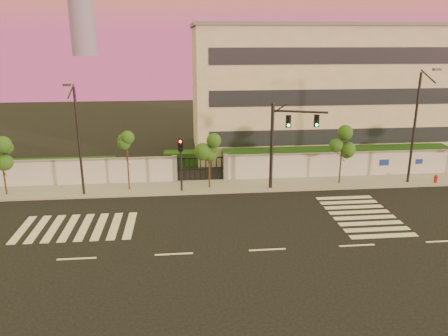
{
  "coord_description": "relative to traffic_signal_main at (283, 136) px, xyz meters",
  "views": [
    {
      "loc": [
        -4.46,
        -20.9,
        10.92
      ],
      "look_at": [
        -1.74,
        6.0,
        2.87
      ],
      "focal_mm": 35.0,
      "sensor_mm": 36.0,
      "label": 1
    }
  ],
  "objects": [
    {
      "name": "ground",
      "position": [
        -2.96,
        -9.62,
        -4.1
      ],
      "size": [
        120.0,
        120.0,
        0.0
      ],
      "primitive_type": "plane",
      "color": "black",
      "rests_on": "ground"
    },
    {
      "name": "sidewalk",
      "position": [
        -2.96,
        0.88,
        -4.02
      ],
      "size": [
        60.0,
        3.0,
        0.15
      ],
      "primitive_type": "cube",
      "color": "gray",
      "rests_on": "ground"
    },
    {
      "name": "streetlight_west",
      "position": [
        -14.5,
        -0.16,
        0.31
      ],
      "size": [
        0.49,
        1.97,
        8.17
      ],
      "color": "black",
      "rests_on": "ground"
    },
    {
      "name": "traffic_signal_main",
      "position": [
        0.0,
        0.0,
        0.0
      ],
      "size": [
        4.02,
        1.47,
        6.49
      ],
      "rotation": [
        0.0,
        0.0,
        -0.34
      ],
      "color": "black",
      "rests_on": "ground"
    },
    {
      "name": "street_tree_e",
      "position": [
        4.72,
        0.52,
        -0.77
      ],
      "size": [
        1.45,
        1.15,
        4.52
      ],
      "color": "#382314",
      "rests_on": "ground"
    },
    {
      "name": "streetlight_east",
      "position": [
        10.12,
        0.05,
        0.74
      ],
      "size": [
        0.53,
        2.16,
        8.96
      ],
      "color": "black",
      "rests_on": "ground"
    },
    {
      "name": "institutional_building",
      "position": [
        6.04,
        12.36,
        2.06
      ],
      "size": [
        24.4,
        12.4,
        12.25
      ],
      "color": "#BEB8A1",
      "rests_on": "ground"
    },
    {
      "name": "street_tree_b",
      "position": [
        -20.02,
        0.53,
        -0.96
      ],
      "size": [
        1.52,
        1.21,
        4.26
      ],
      "color": "#382314",
      "rests_on": "ground"
    },
    {
      "name": "street_tree_c",
      "position": [
        -11.32,
        0.69,
        -0.76
      ],
      "size": [
        1.35,
        1.08,
        4.54
      ],
      "color": "#382314",
      "rests_on": "ground"
    },
    {
      "name": "street_tree_d",
      "position": [
        -5.35,
        0.49,
        -1.07
      ],
      "size": [
        1.57,
        1.25,
        4.1
      ],
      "color": "#382314",
      "rests_on": "ground"
    },
    {
      "name": "traffic_signal_secondary",
      "position": [
        -7.46,
        -0.04,
        -1.46
      ],
      "size": [
        0.32,
        0.33,
        4.17
      ],
      "rotation": [
        0.0,
        0.0,
        0.02
      ],
      "color": "black",
      "rests_on": "ground"
    },
    {
      "name": "road_markings",
      "position": [
        -4.54,
        -5.87,
        -4.09
      ],
      "size": [
        57.0,
        7.62,
        0.02
      ],
      "color": "silver",
      "rests_on": "ground"
    },
    {
      "name": "perimeter_wall",
      "position": [
        -2.85,
        2.38,
        -3.03
      ],
      "size": [
        60.0,
        0.36,
        2.2
      ],
      "color": "#B3B6BB",
      "rests_on": "ground"
    },
    {
      "name": "fire_hydrant",
      "position": [
        12.21,
        -0.12,
        -3.71
      ],
      "size": [
        0.3,
        0.29,
        0.78
      ],
      "rotation": [
        0.0,
        0.0,
        0.13
      ],
      "color": "#AF180B",
      "rests_on": "ground"
    },
    {
      "name": "hedge_row",
      "position": [
        -1.79,
        5.12,
        -3.28
      ],
      "size": [
        41.0,
        4.25,
        1.8
      ],
      "color": "#0F3310",
      "rests_on": "ground"
    }
  ]
}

